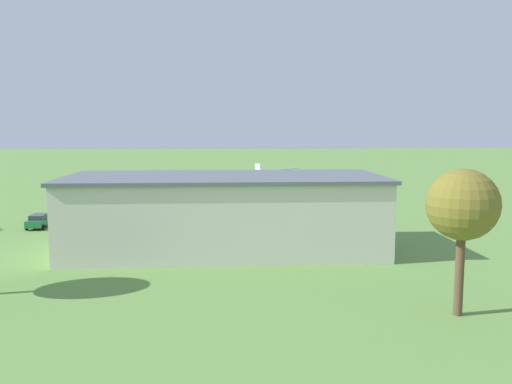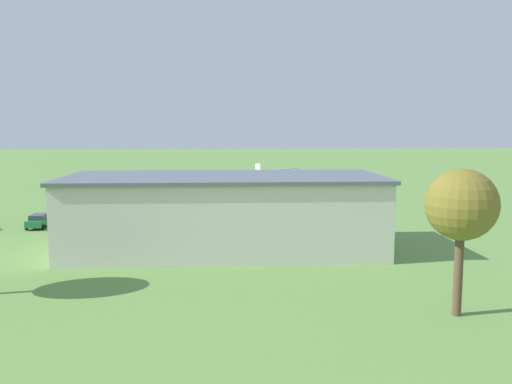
% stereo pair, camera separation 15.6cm
% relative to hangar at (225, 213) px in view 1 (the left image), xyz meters
% --- Properties ---
extents(ground_plane, '(400.00, 400.00, 0.00)m').
position_rel_hangar_xyz_m(ground_plane, '(0.76, -35.33, -3.62)').
color(ground_plane, '#608C42').
extents(hangar, '(29.70, 12.97, 7.22)m').
position_rel_hangar_xyz_m(hangar, '(0.00, 0.00, 0.00)').
color(hangar, beige).
rests_on(hangar, ground_plane).
extents(biplane, '(7.43, 7.44, 3.64)m').
position_rel_hangar_xyz_m(biplane, '(-7.12, -28.19, 0.78)').
color(biplane, silver).
extents(car_white, '(2.25, 4.63, 1.64)m').
position_rel_hangar_xyz_m(car_white, '(15.44, -11.24, -2.76)').
color(car_white, white).
rests_on(car_white, ground_plane).
extents(car_green, '(2.10, 4.33, 1.59)m').
position_rel_hangar_xyz_m(car_green, '(21.75, -12.86, -2.79)').
color(car_green, '#1E6B38').
rests_on(car_green, ground_plane).
extents(person_watching_takeoff, '(0.53, 0.53, 1.66)m').
position_rel_hangar_xyz_m(person_watching_takeoff, '(11.82, -13.37, -2.79)').
color(person_watching_takeoff, '#33723F').
rests_on(person_watching_takeoff, ground_plane).
extents(person_walking_on_apron, '(0.52, 0.52, 1.53)m').
position_rel_hangar_xyz_m(person_walking_on_apron, '(13.60, -15.52, -2.87)').
color(person_walking_on_apron, '#B23333').
rests_on(person_walking_on_apron, ground_plane).
extents(person_at_fence_line, '(0.54, 0.54, 1.76)m').
position_rel_hangar_xyz_m(person_at_fence_line, '(-12.24, -15.30, -2.74)').
color(person_at_fence_line, '#B23333').
rests_on(person_at_fence_line, ground_plane).
extents(person_near_hangar_door, '(0.51, 0.51, 1.74)m').
position_rel_hangar_xyz_m(person_near_hangar_door, '(-13.56, -17.36, -2.75)').
color(person_near_hangar_door, navy).
rests_on(person_near_hangar_door, ground_plane).
extents(tree_behind_hangar_left, '(4.44, 4.44, 9.26)m').
position_rel_hangar_xyz_m(tree_behind_hangar_left, '(-14.58, 18.56, 3.34)').
color(tree_behind_hangar_left, brown).
rests_on(tree_behind_hangar_left, ground_plane).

